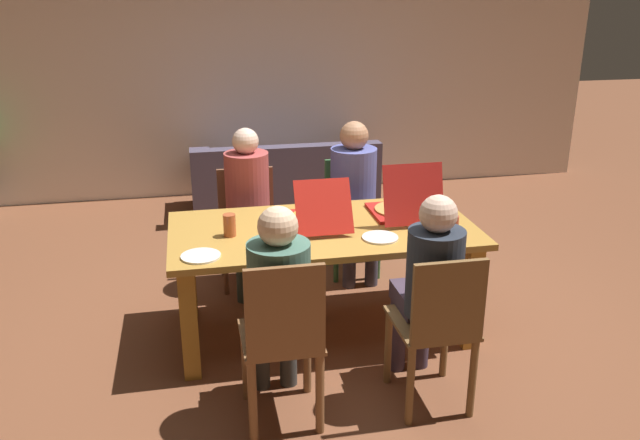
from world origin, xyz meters
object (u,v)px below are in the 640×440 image
chair_2 (283,340)px  person_3 (355,186)px  chair_0 (248,218)px  drinking_glass_0 (453,227)px  couch (284,184)px  chair_3 (350,210)px  plate_1 (201,256)px  person_1 (429,279)px  person_0 (248,197)px  plate_0 (380,238)px  drinking_glass_1 (230,225)px  pizza_box_1 (317,216)px  person_2 (278,292)px  chair_1 (437,326)px  dining_table (323,244)px  pizza_box_0 (403,208)px

chair_2 → person_3: 1.97m
chair_0 → drinking_glass_0: 1.72m
drinking_glass_0 → couch: size_ratio=0.08×
chair_3 → plate_1: bearing=-133.2°
person_1 → chair_3: person_1 is taller
plate_1 → person_0: bearing=71.1°
person_0 → person_3: size_ratio=0.99×
plate_0 → drinking_glass_0: 0.44m
chair_0 → person_3: person_3 is taller
drinking_glass_1 → plate_0: bearing=-14.1°
chair_0 → pizza_box_1: size_ratio=1.67×
person_0 → person_2: size_ratio=1.02×
plate_1 → drinking_glass_1: size_ratio=1.62×
chair_3 → pizza_box_1: 1.00m
chair_2 → drinking_glass_1: size_ratio=6.92×
chair_1 → dining_table: bearing=113.4°
drinking_glass_0 → drinking_glass_1: (-1.32, 0.31, -0.00)m
pizza_box_0 → plate_1: size_ratio=2.20×
chair_2 → couch: (0.51, 3.43, -0.24)m
plate_1 → drinking_glass_1: 0.36m
chair_3 → plate_0: (-0.11, -1.20, 0.24)m
chair_2 → person_1: bearing=9.7°
dining_table → pizza_box_1: (-0.02, 0.09, 0.16)m
person_1 → plate_1: 1.29m
dining_table → person_3: 0.93m
chair_2 → person_2: (-0.00, 0.14, 0.20)m
chair_3 → pizza_box_0: bearing=-80.1°
chair_3 → plate_1: size_ratio=3.93×
chair_0 → chair_2: size_ratio=0.90×
person_3 → person_1: bearing=-90.0°
plate_0 → chair_3: bearing=84.6°
dining_table → chair_0: 1.00m
chair_0 → plate_1: bearing=-107.0°
chair_3 → drinking_glass_0: bearing=-76.3°
pizza_box_0 → plate_0: pizza_box_0 is taller
person_0 → person_1: size_ratio=1.01×
person_1 → pizza_box_1: (-0.44, 0.90, 0.08)m
pizza_box_0 → chair_2: bearing=-132.5°
person_0 → plate_1: 1.16m
person_1 → plate_0: bearing=101.7°
person_0 → chair_1: (0.82, -1.73, -0.21)m
chair_0 → person_1: bearing=-64.4°
person_0 → person_1: bearing=-62.5°
person_0 → chair_2: person_0 is taller
person_1 → drinking_glass_1: size_ratio=8.61×
plate_0 → drinking_glass_1: 0.93m
person_0 → person_1: person_0 is taller
chair_3 → plate_1: 1.77m
chair_1 → plate_1: 1.38m
person_2 → couch: (0.51, 3.29, -0.44)m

